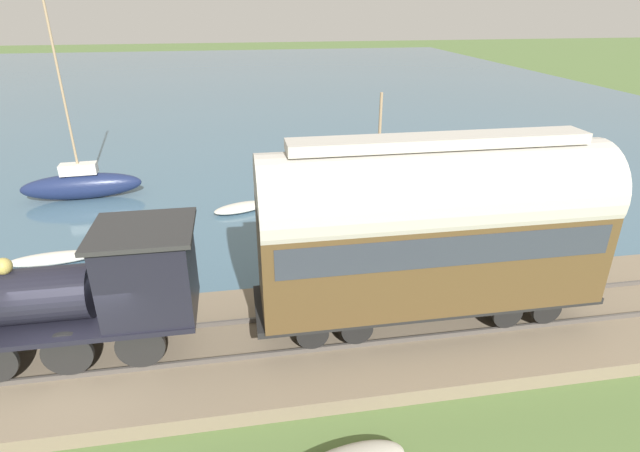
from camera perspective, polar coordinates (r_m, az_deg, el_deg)
ground_plane at (r=13.07m, az=-24.19°, el=-15.37°), size 200.00×200.00×0.00m
harbor_water at (r=53.44m, az=-13.87°, el=15.22°), size 80.00×80.00×0.01m
rail_embankment at (r=13.17m, az=-24.06°, el=-13.96°), size 4.74×56.00×0.49m
steam_locomotive at (r=12.07m, az=-25.13°, el=-6.44°), size 2.02×6.03×3.16m
passenger_coach at (r=11.97m, az=12.64°, el=0.11°), size 2.37×8.44×4.74m
sailboat_navy at (r=23.92m, az=-25.59°, el=4.37°), size 1.38×4.98×8.82m
sailboat_brown at (r=18.13m, az=6.33°, el=0.63°), size 2.08×6.10×5.17m
rowboat_near_shore at (r=18.57m, az=-28.21°, el=-3.29°), size 1.03×2.83×0.35m
rowboat_far_out at (r=20.67m, az=-9.02°, el=2.10°), size 1.63×2.45×0.31m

